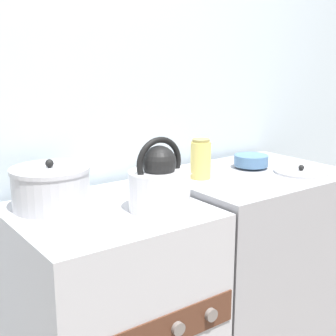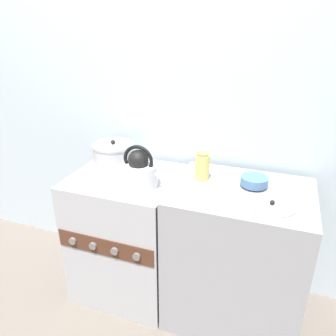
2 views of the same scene
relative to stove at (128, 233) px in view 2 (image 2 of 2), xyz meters
name	(u,v)px [view 2 (image 2 of 2)]	position (x,y,z in m)	size (l,w,h in m)	color
ground_plane	(111,315)	(0.00, -0.29, -0.42)	(12.00, 12.00, 0.00)	#70665B
wall_back	(147,95)	(0.00, 0.36, 0.83)	(7.00, 0.06, 2.50)	silver
stove	(128,233)	(0.00, 0.00, 0.00)	(0.63, 0.61, 0.84)	#B2B2B7
counter	(236,256)	(0.70, 0.00, 0.01)	(0.75, 0.58, 0.86)	#99999E
kettle	(139,172)	(0.14, -0.10, 0.51)	(0.25, 0.21, 0.25)	silver
cooking_pot	(114,154)	(-0.14, 0.13, 0.49)	(0.27, 0.27, 0.17)	#B2B2B7
enamel_bowl	(254,181)	(0.75, 0.06, 0.48)	(0.15, 0.15, 0.06)	#4C729E
storage_jar	(202,166)	(0.46, 0.06, 0.52)	(0.08, 0.08, 0.16)	#E0CC66
loose_pot_lid	(272,205)	(0.85, -0.12, 0.45)	(0.22, 0.22, 0.03)	#B2B2B7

